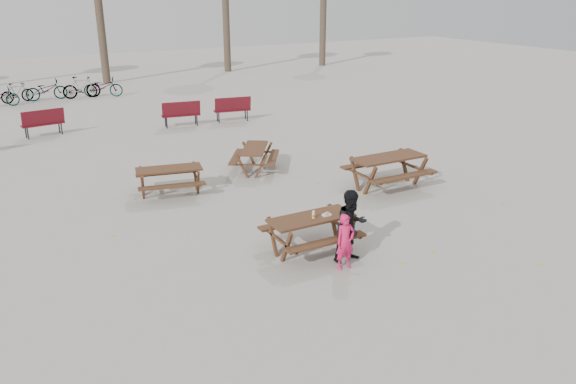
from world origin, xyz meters
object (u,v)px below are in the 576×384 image
adult (351,226)px  picnic_table_north (170,181)px  child (345,242)px  picnic_table_far (255,159)px  soda_bottle (313,215)px  picnic_table_east (388,172)px  food_tray (327,215)px  main_picnic_table (311,225)px

adult → picnic_table_north: bearing=105.5°
child → picnic_table_far: size_ratio=0.68×
picnic_table_far → picnic_table_north: bearing=138.1°
soda_bottle → picnic_table_far: soda_bottle is taller
picnic_table_east → food_tray: bearing=-145.3°
picnic_table_east → picnic_table_far: bearing=129.1°
soda_bottle → adult: 0.83m
main_picnic_table → picnic_table_east: bearing=31.5°
picnic_table_east → picnic_table_far: 4.05m
picnic_table_north → soda_bottle: bearing=-60.9°
soda_bottle → picnic_table_north: soda_bottle is taller
soda_bottle → picnic_table_north: bearing=107.5°
main_picnic_table → food_tray: 0.39m
child → adult: bearing=37.8°
child → picnic_table_far: bearing=80.2°
main_picnic_table → picnic_table_north: (-1.53, 4.76, -0.22)m
adult → child: bearing=-147.2°
soda_bottle → picnic_table_north: (-1.52, 4.84, -0.48)m
picnic_table_north → picnic_table_far: size_ratio=1.03×
child → soda_bottle: bearing=102.2°
adult → picnic_table_north: size_ratio=0.88×
child → picnic_table_north: 5.99m
food_tray → picnic_table_east: (3.61, 2.50, -0.35)m
main_picnic_table → picnic_table_east: (3.92, 2.40, -0.14)m
soda_bottle → main_picnic_table: bearing=88.4°
main_picnic_table → soda_bottle: soda_bottle is taller
food_tray → picnic_table_far: food_tray is taller
main_picnic_table → soda_bottle: 0.27m
main_picnic_table → soda_bottle: (-0.00, -0.09, 0.26)m
soda_bottle → child: size_ratio=0.15×
main_picnic_table → soda_bottle: size_ratio=10.59×
child → adult: (0.30, 0.23, 0.18)m
picnic_table_east → child: bearing=-137.9°
picnic_table_far → soda_bottle: bearing=-160.7°
food_tray → adult: adult is taller
soda_bottle → picnic_table_east: bearing=32.4°
picnic_table_north → picnic_table_far: bearing=26.9°
child → picnic_table_north: (-1.71, 5.74, -0.20)m
picnic_table_east → picnic_table_north: bearing=156.5°
picnic_table_east → adult: bearing=-137.5°
main_picnic_table → adult: size_ratio=1.19×
food_tray → picnic_table_far: size_ratio=0.11×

